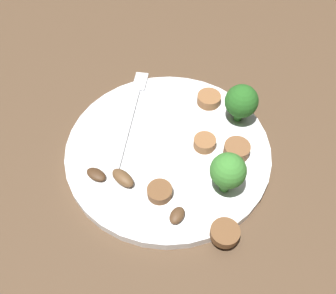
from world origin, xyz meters
The scene contains 13 objects.
ground_plane centered at (0.00, 0.00, 0.00)m, with size 1.40×1.40×0.00m, color #4C3826.
plate centered at (0.00, 0.00, 0.01)m, with size 0.25×0.25×0.01m, color white.
fork centered at (0.05, 0.06, 0.01)m, with size 0.18×0.02×0.00m.
broccoli_floret_0 centered at (-0.04, -0.08, 0.05)m, with size 0.04×0.04×0.06m.
broccoli_floret_1 centered at (0.06, -0.08, 0.05)m, with size 0.04×0.04×0.05m.
sausage_slice_0 centered at (-0.07, -0.01, 0.02)m, with size 0.03×0.03×0.01m, color brown.
sausage_slice_1 centered at (0.01, -0.04, 0.02)m, with size 0.03×0.03×0.01m, color brown.
sausage_slice_2 centered at (0.01, -0.08, 0.02)m, with size 0.03×0.03×0.02m, color brown.
sausage_slice_3 centered at (0.09, -0.04, 0.02)m, with size 0.03×0.03×0.01m, color brown.
sausage_slice_4 centered at (-0.10, -0.08, 0.02)m, with size 0.03×0.03×0.01m, color brown.
mushroom_0 centered at (-0.06, 0.07, 0.02)m, with size 0.03×0.02×0.01m, color #422B19.
mushroom_1 centered at (-0.09, -0.03, 0.02)m, with size 0.02×0.01×0.01m, color #4C331E.
mushroom_2 centered at (-0.06, 0.04, 0.02)m, with size 0.03×0.02×0.01m, color brown.
Camera 1 is at (-0.27, -0.06, 0.38)m, focal length 39.62 mm.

